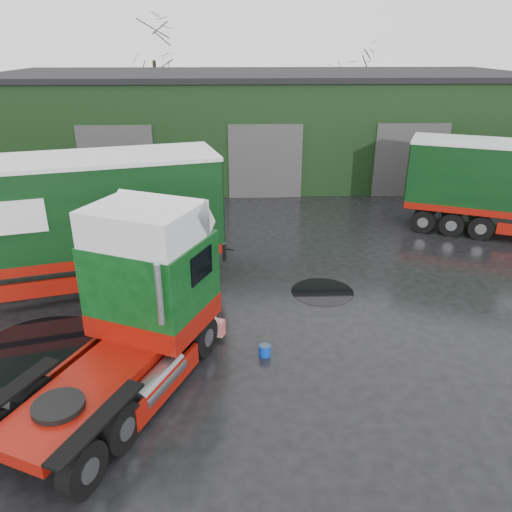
{
  "coord_description": "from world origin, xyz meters",
  "views": [
    {
      "loc": [
        0.41,
        -12.95,
        7.99
      ],
      "look_at": [
        1.0,
        1.67,
        1.7
      ],
      "focal_mm": 35.0,
      "sensor_mm": 36.0,
      "label": 1
    }
  ],
  "objects_px": {
    "warehouse": "(260,123)",
    "tree_back_a": "(156,85)",
    "wash_bucket": "(265,350)",
    "hero_tractor": "(104,319)",
    "tree_back_b": "(350,97)"
  },
  "relations": [
    {
      "from": "warehouse",
      "to": "tree_back_b",
      "type": "distance_m",
      "value": 12.82
    },
    {
      "from": "wash_bucket",
      "to": "tree_back_b",
      "type": "distance_m",
      "value": 32.79
    },
    {
      "from": "warehouse",
      "to": "tree_back_a",
      "type": "height_order",
      "value": "tree_back_a"
    },
    {
      "from": "hero_tractor",
      "to": "tree_back_a",
      "type": "bearing_deg",
      "value": 119.98
    },
    {
      "from": "hero_tractor",
      "to": "tree_back_b",
      "type": "distance_m",
      "value": 35.37
    },
    {
      "from": "tree_back_a",
      "to": "tree_back_b",
      "type": "xyz_separation_m",
      "value": [
        16.0,
        0.0,
        -1.0
      ]
    },
    {
      "from": "hero_tractor",
      "to": "tree_back_a",
      "type": "xyz_separation_m",
      "value": [
        -3.36,
        33.0,
        2.55
      ]
    },
    {
      "from": "tree_back_a",
      "to": "hero_tractor",
      "type": "bearing_deg",
      "value": -84.18
    },
    {
      "from": "warehouse",
      "to": "tree_back_a",
      "type": "bearing_deg",
      "value": 128.66
    },
    {
      "from": "tree_back_b",
      "to": "wash_bucket",
      "type": "bearing_deg",
      "value": -105.81
    },
    {
      "from": "wash_bucket",
      "to": "tree_back_a",
      "type": "xyz_separation_m",
      "value": [
        -7.12,
        31.36,
        4.6
      ]
    },
    {
      "from": "hero_tractor",
      "to": "wash_bucket",
      "type": "relative_size",
      "value": 21.51
    },
    {
      "from": "warehouse",
      "to": "wash_bucket",
      "type": "relative_size",
      "value": 98.2
    },
    {
      "from": "wash_bucket",
      "to": "tree_back_b",
      "type": "bearing_deg",
      "value": 74.19
    },
    {
      "from": "warehouse",
      "to": "wash_bucket",
      "type": "bearing_deg",
      "value": -92.36
    }
  ]
}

